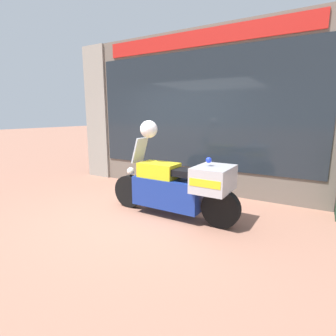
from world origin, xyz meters
TOP-DOWN VIEW (x-y plane):
  - ground_plane at (0.00, 0.00)m, footprint 60.00×60.00m
  - shop_building at (-0.35, 2.00)m, footprint 6.05×0.55m
  - window_display at (0.28, 2.03)m, footprint 4.88×0.30m
  - paramedic_motorcycle at (0.74, 0.19)m, footprint 2.41×0.71m
  - white_helmet at (0.14, 0.20)m, footprint 0.30×0.30m

SIDE VIEW (x-z plane):
  - ground_plane at x=0.00m, z-range 0.00..0.00m
  - window_display at x=0.28m, z-range -0.46..1.34m
  - paramedic_motorcycle at x=0.74m, z-range -0.11..1.21m
  - white_helmet at x=0.14m, z-range 1.32..1.62m
  - shop_building at x=-0.35m, z-range 0.01..3.49m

